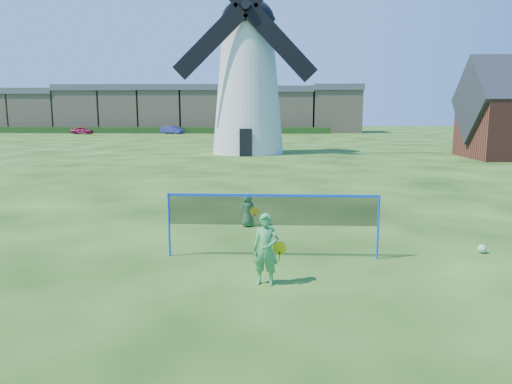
{
  "coord_description": "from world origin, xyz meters",
  "views": [
    {
      "loc": [
        0.76,
        -11.2,
        3.47
      ],
      "look_at": [
        0.2,
        0.5,
        1.5
      ],
      "focal_mm": 33.49,
      "sensor_mm": 36.0,
      "label": 1
    }
  ],
  "objects": [
    {
      "name": "ground",
      "position": [
        0.0,
        0.0,
        0.0
      ],
      "size": [
        220.0,
        220.0,
        0.0
      ],
      "primitive_type": "plane",
      "color": "black",
      "rests_on": "ground"
    },
    {
      "name": "badminton_net",
      "position": [
        0.62,
        -0.09,
        1.14
      ],
      "size": [
        5.05,
        0.05,
        1.55
      ],
      "color": "blue",
      "rests_on": "ground"
    },
    {
      "name": "player_girl",
      "position": [
        0.51,
        -1.93,
        0.73
      ],
      "size": [
        0.72,
        0.45,
        1.47
      ],
      "rotation": [
        0.0,
        0.0,
        -0.2
      ],
      "color": "#3B954F",
      "rests_on": "ground"
    },
    {
      "name": "car_left",
      "position": [
        -29.97,
        62.43,
        0.58
      ],
      "size": [
        3.47,
        1.54,
        1.16
      ],
      "primitive_type": "imported",
      "rotation": [
        0.0,
        0.0,
        1.62
      ],
      "color": "maroon",
      "rests_on": "ground"
    },
    {
      "name": "windmill",
      "position": [
        -1.83,
        29.05,
        6.25
      ],
      "size": [
        11.53,
        5.94,
        17.23
      ],
      "color": "silver",
      "rests_on": "ground"
    },
    {
      "name": "car_right",
      "position": [
        -16.28,
        64.85,
        0.62
      ],
      "size": [
        4.0,
        2.64,
        1.24
      ],
      "primitive_type": "imported",
      "rotation": [
        0.0,
        0.0,
        1.19
      ],
      "color": "navy",
      "rests_on": "ground"
    },
    {
      "name": "terraced_houses",
      "position": [
        -18.46,
        72.0,
        3.97
      ],
      "size": [
        66.66,
        8.4,
        8.34
      ],
      "color": "tan",
      "rests_on": "ground"
    },
    {
      "name": "play_ball",
      "position": [
        5.83,
        0.51,
        0.11
      ],
      "size": [
        0.22,
        0.22,
        0.22
      ],
      "primitive_type": "sphere",
      "color": "green",
      "rests_on": "ground"
    },
    {
      "name": "player_boy",
      "position": [
        -0.17,
        3.02,
        0.51
      ],
      "size": [
        0.65,
        0.47,
        1.02
      ],
      "rotation": [
        0.0,
        0.0,
        3.47
      ],
      "color": "#48954F",
      "rests_on": "ground"
    },
    {
      "name": "hedge",
      "position": [
        -22.0,
        66.0,
        0.5
      ],
      "size": [
        62.0,
        0.8,
        1.0
      ],
      "primitive_type": "cube",
      "color": "#193814",
      "rests_on": "ground"
    }
  ]
}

